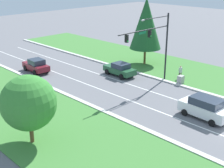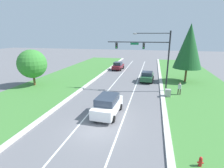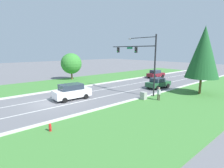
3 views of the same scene
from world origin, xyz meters
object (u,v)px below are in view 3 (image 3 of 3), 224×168
traffic_signal_mast (141,55)px  pedestrian (159,93)px  oak_near_left_tree (71,64)px  white_suv (72,91)px  conifer_near_right_tree (203,52)px  utility_cabinet (143,96)px  fire_hydrant (50,128)px  forest_sedan (158,83)px  burgundy_sedan (156,74)px

traffic_signal_mast → pedestrian: 6.13m
traffic_signal_mast → oak_near_left_tree: bearing=-174.4°
white_suv → conifer_near_right_tree: size_ratio=0.50×
traffic_signal_mast → conifer_near_right_tree: size_ratio=0.89×
oak_near_left_tree → utility_cabinet: bearing=-1.7°
pedestrian → fire_hydrant: bearing=103.6°
white_suv → pedestrian: (7.64, 7.74, -0.07)m
white_suv → pedestrian: bearing=48.1°
pedestrian → white_suv: bearing=60.8°
traffic_signal_mast → forest_sedan: traffic_signal_mast is taller
fire_hydrant → oak_near_left_tree: bearing=148.2°
burgundy_sedan → forest_sedan: size_ratio=0.98×
forest_sedan → fire_hydrant: size_ratio=6.42×
conifer_near_right_tree → fire_hydrant: bearing=-96.3°
forest_sedan → utility_cabinet: size_ratio=4.43×
pedestrian → forest_sedan: bearing=-39.2°
pedestrian → oak_near_left_tree: size_ratio=0.30×
forest_sedan → pedestrian: 7.60m
forest_sedan → utility_cabinet: 7.85m
white_suv → oak_near_left_tree: (-13.63, 7.24, 2.41)m
utility_cabinet → fire_hydrant: utility_cabinet is taller
pedestrian → conifer_near_right_tree: (1.85, 7.27, 4.93)m
conifer_near_right_tree → oak_near_left_tree: size_ratio=1.69×
white_suv → fire_hydrant: white_suv is taller
burgundy_sedan → conifer_near_right_tree: bearing=-27.8°
utility_cabinet → forest_sedan: bearing=111.7°
conifer_near_right_tree → oak_near_left_tree: (-23.12, -7.78, -2.46)m
burgundy_sedan → fire_hydrant: bearing=-66.1°
white_suv → burgundy_sedan: white_suv is taller
fire_hydrant → oak_near_left_tree: 24.70m
fire_hydrant → utility_cabinet: bearing=94.9°
fire_hydrant → oak_near_left_tree: size_ratio=0.13×
white_suv → oak_near_left_tree: 15.62m
burgundy_sedan → white_suv: bearing=-77.9°
traffic_signal_mast → oak_near_left_tree: 17.49m
traffic_signal_mast → burgundy_sedan: bearing=117.4°
traffic_signal_mast → forest_sedan: bearing=94.7°
pedestrian → conifer_near_right_tree: bearing=-88.8°
traffic_signal_mast → utility_cabinet: (2.49, -2.26, -4.94)m
burgundy_sedan → utility_cabinet: bearing=-55.9°
pedestrian → fire_hydrant: pedestrian is taller
traffic_signal_mast → conifer_near_right_tree: (5.84, 6.10, 0.42)m
pedestrian → oak_near_left_tree: oak_near_left_tree is taller
white_suv → utility_cabinet: (6.14, 6.66, -0.50)m
traffic_signal_mast → burgundy_sedan: (-7.21, 13.93, -4.56)m
white_suv → conifer_near_right_tree: (9.49, 15.02, 4.86)m
traffic_signal_mast → fire_hydrant: size_ratio=12.00×
utility_cabinet → burgundy_sedan: bearing=120.9°
white_suv → utility_cabinet: size_ratio=4.64×
pedestrian → conifer_near_right_tree: size_ratio=0.18×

